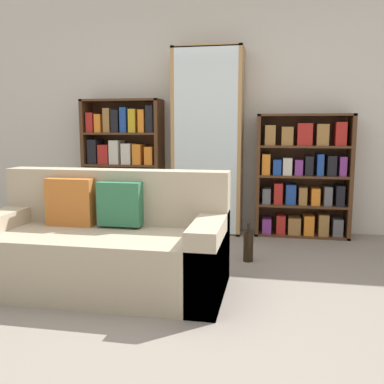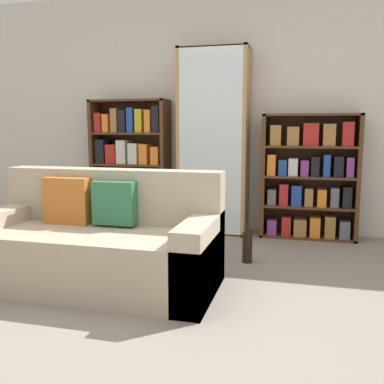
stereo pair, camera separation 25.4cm
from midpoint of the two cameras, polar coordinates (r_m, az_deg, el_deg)
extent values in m
plane|color=gray|center=(2.73, -3.02, -16.66)|extent=(16.00, 16.00, 0.00)
cube|color=beige|center=(4.96, 5.89, 10.59)|extent=(7.11, 0.06, 2.70)
cube|color=tan|center=(3.22, -10.37, -8.74)|extent=(1.76, 0.81, 0.43)
cube|color=tan|center=(3.40, -8.39, -0.46)|extent=(1.76, 0.20, 0.42)
cube|color=tan|center=(3.60, -21.81, -6.41)|extent=(0.20, 0.81, 0.55)
cube|color=tan|center=(2.97, 3.53, -8.88)|extent=(0.20, 0.81, 0.55)
cube|color=#B76628|center=(3.40, -14.22, -1.14)|extent=(0.36, 0.12, 0.36)
cube|color=#2D6B47|center=(3.23, -8.05, -1.46)|extent=(0.32, 0.12, 0.32)
cube|color=#4C2D19|center=(5.23, -11.23, 3.72)|extent=(0.04, 0.32, 1.49)
cube|color=#4C2D19|center=(4.91, -2.01, 3.59)|extent=(0.04, 0.32, 1.49)
cube|color=#4C2D19|center=(5.05, -6.91, 11.98)|extent=(0.91, 0.32, 0.02)
cube|color=#4C2D19|center=(5.17, -6.62, -4.46)|extent=(0.91, 0.32, 0.02)
cube|color=#4C2D19|center=(5.20, -6.15, 3.81)|extent=(0.91, 0.01, 1.49)
cube|color=#4C2D19|center=(5.10, -6.69, -0.37)|extent=(0.83, 0.32, 0.02)
cube|color=#4C2D19|center=(5.05, -6.76, 3.67)|extent=(0.83, 0.32, 0.02)
cube|color=#4C2D19|center=(5.04, -6.83, 7.75)|extent=(0.83, 0.32, 0.02)
cube|color=#1E4293|center=(5.27, -10.37, -2.84)|extent=(0.06, 0.24, 0.24)
cube|color=black|center=(5.23, -9.48, -2.67)|extent=(0.08, 0.24, 0.28)
cube|color=gold|center=(5.20, -8.57, -3.20)|extent=(0.07, 0.24, 0.19)
cube|color=#7A3384|center=(5.16, -7.60, -2.88)|extent=(0.06, 0.24, 0.26)
cube|color=#237038|center=(5.12, -6.65, -2.90)|extent=(0.07, 0.24, 0.27)
cube|color=#5B5B60|center=(5.10, -5.77, -3.16)|extent=(0.06, 0.24, 0.23)
cube|color=orange|center=(5.07, -4.78, -3.20)|extent=(0.08, 0.24, 0.23)
cube|color=orange|center=(5.03, -3.86, -2.91)|extent=(0.07, 0.24, 0.29)
cube|color=#237038|center=(5.01, -2.85, -3.05)|extent=(0.06, 0.24, 0.28)
cube|color=#237038|center=(5.21, -10.35, 1.16)|extent=(0.08, 0.24, 0.23)
cube|color=gold|center=(5.16, -9.18, 0.99)|extent=(0.10, 0.24, 0.21)
cube|color=#AD231E|center=(5.12, -8.00, 0.83)|extent=(0.08, 0.24, 0.19)
cube|color=black|center=(5.07, -6.73, 1.20)|extent=(0.08, 0.24, 0.26)
cube|color=#237038|center=(5.02, -5.52, 1.25)|extent=(0.08, 0.24, 0.28)
cube|color=#AD231E|center=(4.98, -4.25, 1.31)|extent=(0.08, 0.24, 0.29)
cube|color=#AD231E|center=(4.95, -3.03, 0.97)|extent=(0.09, 0.24, 0.24)
cube|color=black|center=(5.17, -10.31, 5.37)|extent=(0.11, 0.24, 0.28)
cube|color=#AD231E|center=(5.11, -8.95, 5.05)|extent=(0.12, 0.24, 0.22)
cube|color=beige|center=(5.06, -7.59, 5.34)|extent=(0.11, 0.24, 0.27)
cube|color=beige|center=(5.01, -6.07, 5.13)|extent=(0.11, 0.24, 0.24)
cube|color=orange|center=(4.97, -4.67, 5.08)|extent=(0.10, 0.24, 0.23)
cube|color=orange|center=(4.92, -3.17, 4.90)|extent=(0.09, 0.24, 0.20)
cube|color=#AD231E|center=(5.17, -10.60, 9.05)|extent=(0.08, 0.24, 0.22)
cube|color=orange|center=(5.13, -9.60, 8.99)|extent=(0.07, 0.24, 0.21)
cube|color=olive|center=(5.08, -8.49, 9.39)|extent=(0.08, 0.24, 0.27)
cube|color=black|center=(5.05, -7.45, 9.31)|extent=(0.08, 0.24, 0.25)
cube|color=#1E4293|center=(5.01, -6.39, 9.49)|extent=(0.07, 0.24, 0.28)
cube|color=gold|center=(4.98, -5.28, 9.41)|extent=(0.08, 0.24, 0.26)
cube|color=orange|center=(4.94, -4.09, 9.38)|extent=(0.07, 0.24, 0.25)
cube|color=black|center=(4.91, -3.02, 9.65)|extent=(0.08, 0.24, 0.30)
cube|color=#AD7F4C|center=(4.82, 0.19, 6.68)|extent=(0.04, 0.36, 2.02)
cube|color=#AD7F4C|center=(4.70, 8.76, 6.54)|extent=(0.04, 0.36, 2.02)
cube|color=#AD7F4C|center=(4.82, 4.56, 18.58)|extent=(0.76, 0.36, 0.02)
cube|color=#AD7F4C|center=(4.88, 4.29, -5.18)|extent=(0.76, 0.36, 0.02)
cube|color=#AD7F4C|center=(4.92, 4.78, 6.68)|extent=(0.76, 0.01, 2.02)
cube|color=silver|center=(4.58, 4.03, 6.56)|extent=(0.68, 0.01, 2.00)
cube|color=#AD7F4C|center=(4.81, 4.33, -1.23)|extent=(0.68, 0.32, 0.02)
cube|color=#AD7F4C|center=(4.77, 4.37, 2.67)|extent=(0.68, 0.32, 0.02)
cube|color=#AD7F4C|center=(4.75, 4.42, 6.63)|extent=(0.68, 0.32, 0.02)
cube|color=#AD7F4C|center=(4.75, 4.46, 10.60)|extent=(0.68, 0.32, 0.02)
cube|color=#AD7F4C|center=(4.77, 4.51, 14.55)|extent=(0.68, 0.32, 0.02)
cylinder|color=silver|center=(4.92, 1.87, -4.45)|extent=(0.01, 0.01, 0.08)
cone|color=silver|center=(4.90, 1.87, -3.48)|extent=(0.09, 0.09, 0.09)
cylinder|color=silver|center=(4.86, 4.26, -4.64)|extent=(0.01, 0.01, 0.08)
cone|color=silver|center=(4.84, 4.27, -3.66)|extent=(0.09, 0.09, 0.09)
cylinder|color=silver|center=(4.83, 6.77, -4.74)|extent=(0.01, 0.01, 0.08)
cone|color=silver|center=(4.81, 6.79, -3.76)|extent=(0.09, 0.09, 0.09)
cylinder|color=silver|center=(4.88, 1.30, -0.52)|extent=(0.01, 0.01, 0.07)
cone|color=silver|center=(4.86, 1.30, 0.38)|extent=(0.07, 0.07, 0.09)
cylinder|color=silver|center=(4.82, 2.43, -0.63)|extent=(0.01, 0.01, 0.07)
cone|color=silver|center=(4.81, 2.44, 0.28)|extent=(0.07, 0.07, 0.09)
cylinder|color=silver|center=(4.82, 3.73, -0.64)|extent=(0.01, 0.01, 0.07)
cone|color=silver|center=(4.81, 3.73, 0.27)|extent=(0.07, 0.07, 0.09)
cylinder|color=silver|center=(4.80, 4.97, -0.69)|extent=(0.01, 0.01, 0.07)
cone|color=silver|center=(4.79, 4.99, 0.23)|extent=(0.07, 0.07, 0.09)
cylinder|color=silver|center=(4.80, 6.25, -0.71)|extent=(0.01, 0.01, 0.07)
cone|color=silver|center=(4.79, 6.27, 0.20)|extent=(0.07, 0.07, 0.09)
cylinder|color=silver|center=(4.75, 7.46, -0.83)|extent=(0.01, 0.01, 0.07)
cone|color=silver|center=(4.74, 7.48, 0.10)|extent=(0.07, 0.07, 0.09)
cylinder|color=silver|center=(4.79, 1.83, 3.30)|extent=(0.01, 0.01, 0.07)
cone|color=silver|center=(4.78, 1.84, 4.27)|extent=(0.09, 0.09, 0.09)
cylinder|color=silver|center=(4.76, 4.37, 3.25)|extent=(0.01, 0.01, 0.07)
cone|color=silver|center=(4.76, 4.38, 4.22)|extent=(0.09, 0.09, 0.09)
cylinder|color=silver|center=(4.75, 6.95, 3.20)|extent=(0.01, 0.01, 0.07)
cone|color=silver|center=(4.74, 6.96, 4.18)|extent=(0.09, 0.09, 0.09)
cylinder|color=silver|center=(4.82, 1.32, 7.25)|extent=(0.01, 0.01, 0.07)
cone|color=silver|center=(4.82, 1.33, 8.22)|extent=(0.07, 0.07, 0.09)
cylinder|color=silver|center=(4.79, 2.55, 7.24)|extent=(0.01, 0.01, 0.07)
cone|color=silver|center=(4.78, 2.55, 8.21)|extent=(0.07, 0.07, 0.09)
cylinder|color=silver|center=(4.77, 3.81, 7.22)|extent=(0.01, 0.01, 0.07)
cone|color=silver|center=(4.77, 3.82, 8.20)|extent=(0.07, 0.07, 0.09)
cylinder|color=silver|center=(4.74, 5.07, 7.20)|extent=(0.01, 0.01, 0.07)
cone|color=silver|center=(4.74, 5.09, 8.19)|extent=(0.07, 0.07, 0.09)
cylinder|color=silver|center=(4.72, 6.33, 7.18)|extent=(0.01, 0.01, 0.07)
cone|color=silver|center=(4.71, 6.35, 8.17)|extent=(0.07, 0.07, 0.09)
cylinder|color=silver|center=(4.73, 7.67, 7.16)|extent=(0.01, 0.01, 0.07)
cone|color=silver|center=(4.73, 7.69, 8.14)|extent=(0.07, 0.07, 0.09)
cylinder|color=silver|center=(4.80, 1.61, 11.17)|extent=(0.01, 0.01, 0.07)
cone|color=silver|center=(4.81, 1.61, 12.13)|extent=(0.09, 0.09, 0.09)
cylinder|color=silver|center=(4.76, 3.50, 11.18)|extent=(0.01, 0.01, 0.07)
cone|color=silver|center=(4.77, 3.51, 12.15)|extent=(0.09, 0.09, 0.09)
cylinder|color=silver|center=(4.73, 5.41, 11.18)|extent=(0.01, 0.01, 0.07)
cone|color=silver|center=(4.73, 5.43, 12.16)|extent=(0.09, 0.09, 0.09)
cylinder|color=silver|center=(4.71, 7.39, 11.16)|extent=(0.01, 0.01, 0.07)
cone|color=silver|center=(4.72, 7.40, 12.14)|extent=(0.09, 0.09, 0.09)
cylinder|color=silver|center=(4.84, 1.44, 15.17)|extent=(0.01, 0.01, 0.09)
cone|color=silver|center=(4.85, 1.44, 16.33)|extent=(0.09, 0.09, 0.11)
cylinder|color=silver|center=(4.81, 2.97, 15.20)|extent=(0.01, 0.01, 0.09)
cone|color=silver|center=(4.82, 2.98, 16.37)|extent=(0.09, 0.09, 0.11)
cylinder|color=silver|center=(4.79, 4.55, 15.20)|extent=(0.01, 0.01, 0.09)
cone|color=silver|center=(4.81, 4.56, 16.38)|extent=(0.09, 0.09, 0.11)
cylinder|color=silver|center=(4.77, 6.10, 15.22)|extent=(0.01, 0.01, 0.09)
cone|color=silver|center=(4.78, 6.12, 16.41)|extent=(0.09, 0.09, 0.11)
cylinder|color=silver|center=(4.73, 7.65, 15.25)|extent=(0.01, 0.01, 0.09)
cone|color=silver|center=(4.74, 7.67, 16.44)|extent=(0.09, 0.09, 0.11)
cube|color=#4C2D19|center=(4.73, 11.09, 2.17)|extent=(0.04, 0.32, 1.31)
cube|color=#4C2D19|center=(4.77, 22.63, 1.73)|extent=(0.04, 0.32, 1.31)
cube|color=#4C2D19|center=(4.70, 17.22, 9.79)|extent=(0.99, 0.32, 0.02)
cube|color=#4C2D19|center=(4.83, 16.56, -5.65)|extent=(0.99, 0.32, 0.02)
cube|color=#4C2D19|center=(4.88, 16.82, 2.15)|extent=(0.99, 0.01, 1.31)
cube|color=#4C2D19|center=(4.77, 16.72, -1.82)|extent=(0.91, 0.32, 0.02)
cube|color=#4C2D19|center=(4.72, 16.89, 1.96)|extent=(0.91, 0.32, 0.02)
cube|color=#4C2D19|center=(4.70, 17.05, 5.79)|extent=(0.91, 0.32, 0.02)
cube|color=#7A3384|center=(4.80, 12.18, -4.44)|extent=(0.10, 0.24, 0.16)
cube|color=#AD231E|center=(4.79, 13.99, -4.27)|extent=(0.09, 0.24, 0.20)
cube|color=olive|center=(4.80, 15.70, -4.46)|extent=(0.13, 0.24, 0.18)
cube|color=orange|center=(4.80, 17.52, -4.34)|extent=(0.10, 0.24, 0.21)
cube|color=olive|center=(4.81, 19.32, -4.30)|extent=(0.10, 0.24, 0.23)
cube|color=#5B5B60|center=(4.83, 21.04, -4.60)|extent=(0.10, 0.24, 0.19)
cube|color=#5B5B60|center=(4.74, 12.19, -0.55)|extent=(0.09, 0.24, 0.16)
cube|color=#AD231E|center=(4.73, 13.69, -0.23)|extent=(0.09, 0.24, 0.23)
cube|color=#1E4293|center=(4.73, 15.27, -0.36)|extent=(0.10, 0.24, 0.21)
cube|color=olive|center=(4.74, 16.79, -0.58)|extent=(0.09, 0.24, 0.19)
cube|color=orange|center=(4.75, 18.37, -0.67)|extent=(0.09, 0.24, 0.18)
cube|color=#5B5B60|center=(4.76, 19.89, -0.61)|extent=(0.08, 0.24, 0.20)
cube|color=black|center=(4.77, 21.35, -0.58)|extent=(0.09, 0.24, 0.22)
cube|color=orange|center=(4.70, 12.16, 3.61)|extent=(0.09, 0.24, 0.22)
cube|color=#1E4293|center=(4.70, 13.58, 3.22)|extent=(0.09, 0.24, 0.17)
cube|color=beige|center=(4.70, 14.88, 3.28)|extent=(0.10, 0.24, 0.18)
cube|color=#7A3384|center=(4.70, 16.30, 3.12)|extent=(0.08, 0.24, 0.17)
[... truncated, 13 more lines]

